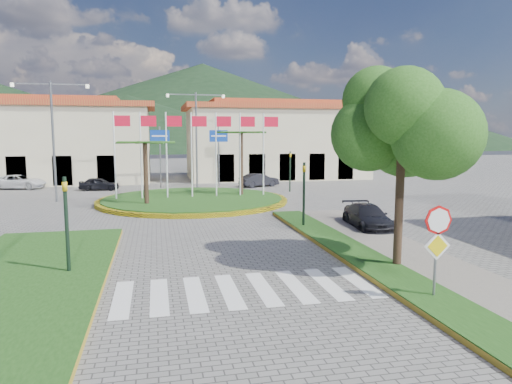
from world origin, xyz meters
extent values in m
plane|color=slate|center=(0.00, 0.00, 0.00)|extent=(160.00, 160.00, 0.00)
cube|color=gray|center=(6.00, 2.00, 0.07)|extent=(4.00, 28.00, 0.15)
cube|color=#1C4112|center=(4.80, 2.00, 0.09)|extent=(1.60, 28.00, 0.18)
cube|color=#1C4112|center=(-6.50, 6.00, 0.09)|extent=(5.00, 14.00, 0.18)
cube|color=silver|center=(0.00, 4.00, 0.01)|extent=(8.00, 3.00, 0.01)
cylinder|color=yellow|center=(0.00, 22.00, 0.12)|extent=(12.70, 12.70, 0.24)
cylinder|color=#1C4112|center=(0.00, 22.00, 0.15)|extent=(12.00, 12.00, 0.30)
cylinder|color=black|center=(-3.00, 20.00, 2.02)|extent=(0.28, 0.28, 4.05)
cylinder|color=black|center=(3.50, 23.00, 2.34)|extent=(0.28, 0.28, 4.68)
cylinder|color=silver|center=(-5.00, 22.50, 3.00)|extent=(0.10, 0.10, 6.00)
cube|color=red|center=(-4.45, 22.50, 5.40)|extent=(1.00, 0.03, 0.70)
cylinder|color=silver|center=(-3.33, 22.50, 3.00)|extent=(0.10, 0.10, 6.00)
cube|color=red|center=(-2.78, 22.50, 5.40)|extent=(1.00, 0.03, 0.70)
cylinder|color=silver|center=(-1.67, 22.50, 3.00)|extent=(0.10, 0.10, 6.00)
cube|color=red|center=(-1.12, 22.50, 5.40)|extent=(1.00, 0.03, 0.70)
cylinder|color=silver|center=(0.00, 22.50, 3.00)|extent=(0.10, 0.10, 6.00)
cube|color=red|center=(0.55, 22.50, 5.40)|extent=(1.00, 0.03, 0.70)
cylinder|color=silver|center=(1.67, 22.50, 3.00)|extent=(0.10, 0.10, 6.00)
cube|color=red|center=(2.22, 22.50, 5.40)|extent=(1.00, 0.03, 0.70)
cylinder|color=silver|center=(3.33, 22.50, 3.00)|extent=(0.10, 0.10, 6.00)
cube|color=red|center=(3.88, 22.50, 5.40)|extent=(1.00, 0.03, 0.70)
cylinder|color=silver|center=(5.00, 22.50, 3.00)|extent=(0.10, 0.10, 6.00)
cube|color=red|center=(5.55, 22.50, 5.40)|extent=(1.00, 0.03, 0.70)
cylinder|color=slate|center=(4.90, 2.00, 1.25)|extent=(0.07, 0.07, 2.50)
cylinder|color=red|center=(4.90, 1.95, 2.25)|extent=(0.80, 0.03, 0.80)
cube|color=yellow|center=(4.90, 1.94, 1.55)|extent=(0.78, 0.03, 0.78)
cylinder|color=black|center=(5.50, 5.00, 2.20)|extent=(0.28, 0.28, 4.40)
ellipsoid|color=#1F4E14|center=(5.50, 5.00, 5.20)|extent=(3.60, 3.60, 3.20)
cylinder|color=black|center=(-5.20, 6.50, 1.60)|extent=(0.12, 0.12, 3.20)
imported|color=gold|center=(-5.20, 6.50, 2.60)|extent=(0.15, 0.18, 0.90)
cylinder|color=black|center=(4.50, 12.00, 1.60)|extent=(0.12, 0.12, 3.20)
imported|color=gold|center=(4.50, 12.00, 2.60)|extent=(0.15, 0.18, 0.90)
cylinder|color=black|center=(8.00, 26.00, 1.60)|extent=(0.12, 0.12, 3.20)
imported|color=gold|center=(8.00, 26.00, 2.60)|extent=(0.18, 0.15, 0.90)
cylinder|color=slate|center=(-2.00, 31.00, 2.60)|extent=(0.12, 0.12, 5.20)
cube|color=#0F38A5|center=(-2.00, 30.94, 4.40)|extent=(1.60, 0.05, 1.00)
cylinder|color=slate|center=(3.00, 31.00, 2.60)|extent=(0.12, 0.12, 5.20)
cube|color=#0F38A5|center=(3.00, 30.94, 4.40)|extent=(1.60, 0.05, 1.00)
cylinder|color=slate|center=(1.00, 30.00, 4.00)|extent=(0.16, 0.16, 8.00)
cube|color=slate|center=(-0.20, 30.00, 7.80)|extent=(2.40, 0.08, 0.08)
cube|color=slate|center=(2.20, 30.00, 7.80)|extent=(2.40, 0.08, 0.08)
cylinder|color=slate|center=(-9.00, 24.00, 4.00)|extent=(0.16, 0.16, 8.00)
cube|color=slate|center=(-10.20, 24.00, 7.80)|extent=(2.40, 0.08, 0.08)
cube|color=slate|center=(-7.80, 24.00, 7.80)|extent=(2.40, 0.08, 0.08)
cube|color=beige|center=(-14.00, 38.00, 3.50)|extent=(22.00, 9.00, 7.00)
cube|color=#A93320|center=(-14.00, 38.00, 7.25)|extent=(23.32, 9.54, 0.50)
cube|color=#A93320|center=(-14.00, 38.00, 7.75)|extent=(16.50, 4.95, 0.60)
cube|color=beige|center=(10.00, 38.00, 3.50)|extent=(18.00, 9.00, 7.00)
cube|color=#A93320|center=(10.00, 38.00, 7.25)|extent=(19.08, 9.54, 0.50)
cube|color=#A93320|center=(10.00, 38.00, 7.75)|extent=(13.50, 4.95, 0.60)
cone|color=black|center=(15.00, 160.00, 15.00)|extent=(180.00, 180.00, 30.00)
cone|color=black|center=(70.00, 135.00, 9.00)|extent=(120.00, 120.00, 18.00)
cone|color=black|center=(-10.00, 130.00, 8.00)|extent=(110.00, 110.00, 16.00)
imported|color=silver|center=(-13.63, 32.71, 0.59)|extent=(4.53, 2.69, 1.18)
imported|color=black|center=(-6.94, 30.23, 0.53)|extent=(3.22, 1.53, 1.06)
imported|color=black|center=(6.40, 30.00, 0.57)|extent=(3.69, 2.28, 1.15)
imported|color=black|center=(7.50, 11.30, 0.58)|extent=(2.06, 4.15, 1.16)
camera|label=1|loc=(-2.39, -8.63, 4.50)|focal=32.00mm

